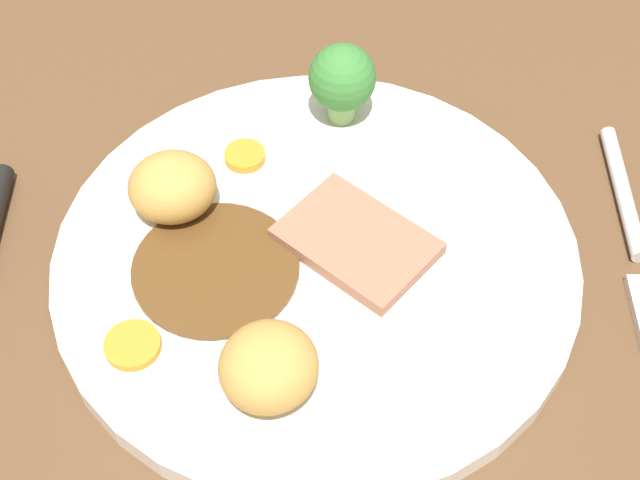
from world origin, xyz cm
name	(u,v)px	position (x,y,z in cm)	size (l,w,h in cm)	color
dining_table	(289,250)	(0.00, 0.00, 1.80)	(120.00, 84.00, 3.60)	brown
dinner_plate	(320,260)	(-1.59, 2.75, 4.30)	(27.73, 27.73, 1.40)	silver
gravy_pool	(220,268)	(3.66, 3.62, 5.15)	(8.72, 8.72, 0.30)	#563819
meat_slice_main	(360,241)	(-3.73, 2.47, 5.40)	(7.72, 5.42, 0.80)	#9E664C
roast_potato_left	(273,366)	(1.03, 10.62, 6.74)	(4.62, 4.76, 3.48)	#BC8C42
roast_potato_right	(176,187)	(5.85, -0.68, 6.80)	(4.72, 4.33, 3.59)	#BC8C42
carrot_coin_front	(249,156)	(2.07, -4.20, 5.26)	(2.34, 2.34, 0.53)	orange
carrot_coin_back	(137,345)	(7.62, 8.12, 5.24)	(2.76, 2.76, 0.48)	orange
broccoli_floret	(346,79)	(-3.67, -7.34, 7.92)	(3.90, 3.90, 5.02)	#8CB766
fork	(638,238)	(-19.04, 2.07, 3.99)	(2.51, 15.31, 0.90)	silver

